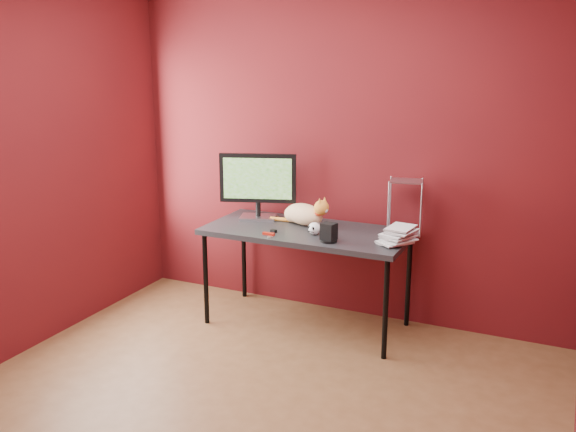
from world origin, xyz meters
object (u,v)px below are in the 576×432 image
at_px(desk, 307,236).
at_px(monitor, 258,183).
at_px(book_stack, 393,145).
at_px(cat, 304,214).
at_px(skull_mug, 315,228).
at_px(speaker, 329,233).

bearing_deg(desk, monitor, 164.83).
bearing_deg(monitor, book_stack, -26.94).
height_order(desk, cat, cat).
bearing_deg(skull_mug, desk, 152.49).
height_order(speaker, book_stack, book_stack).
height_order(skull_mug, speaker, speaker).
bearing_deg(monitor, speaker, -44.72).
distance_m(speaker, book_stack, 0.73).
xyz_separation_m(desk, book_stack, (0.63, -0.03, 0.71)).
relative_size(cat, speaker, 3.78).
bearing_deg(skull_mug, monitor, 175.96).
bearing_deg(book_stack, desk, 177.45).
xyz_separation_m(skull_mug, book_stack, (0.53, 0.08, 0.62)).
bearing_deg(cat, desk, -38.95).
bearing_deg(desk, speaker, -41.09).
bearing_deg(speaker, monitor, 166.10).
height_order(skull_mug, book_stack, book_stack).
bearing_deg(desk, book_stack, -2.55).
distance_m(monitor, skull_mug, 0.66).
bearing_deg(cat, monitor, -163.00).
distance_m(cat, skull_mug, 0.28).
bearing_deg(book_stack, speaker, -152.16).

